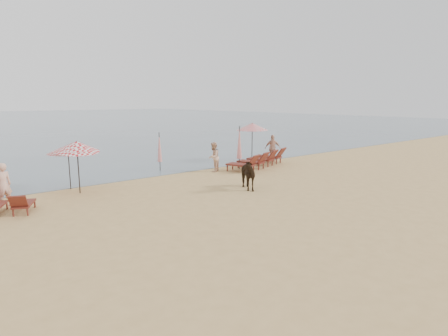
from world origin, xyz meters
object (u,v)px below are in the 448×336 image
(umbrella_closed_left, at_px, (159,147))
(beachgoer_left, at_px, (3,185))
(umbrella_open_left_a, at_px, (68,149))
(cow, at_px, (245,174))
(umbrella_open_left_b, at_px, (77,146))
(beachgoer_right_a, at_px, (214,157))
(beachgoer_right_b, at_px, (273,148))
(umbrella_closed_right, at_px, (239,143))
(umbrella_open_right, at_px, (252,127))
(lounger_cluster_right, at_px, (259,159))

(umbrella_closed_left, relative_size, beachgoer_left, 1.31)
(umbrella_open_left_a, height_order, cow, umbrella_open_left_a)
(umbrella_open_left_b, bearing_deg, umbrella_open_left_a, 99.19)
(umbrella_open_left_a, bearing_deg, beachgoer_right_a, 19.24)
(umbrella_open_left_a, relative_size, beachgoer_right_b, 1.15)
(umbrella_open_left_b, height_order, beachgoer_right_b, umbrella_open_left_b)
(umbrella_closed_left, relative_size, umbrella_closed_right, 0.87)
(umbrella_open_right, distance_m, beachgoer_right_b, 1.98)
(lounger_cluster_right, bearing_deg, beachgoer_left, 161.71)
(umbrella_closed_left, height_order, umbrella_closed_right, umbrella_closed_right)
(umbrella_open_left_b, bearing_deg, beachgoer_right_a, 6.98)
(umbrella_closed_right, distance_m, beachgoer_right_b, 3.64)
(umbrella_open_left_a, xyz_separation_m, umbrella_closed_left, (5.45, 1.36, -0.48))
(lounger_cluster_right, bearing_deg, umbrella_open_left_b, 159.79)
(umbrella_closed_left, xyz_separation_m, cow, (0.83, -6.44, -0.67))
(umbrella_closed_left, height_order, beachgoer_right_a, umbrella_closed_left)
(lounger_cluster_right, xyz_separation_m, beachgoer_right_b, (2.17, 0.96, 0.41))
(cow, bearing_deg, beachgoer_right_b, 57.64)
(lounger_cluster_right, distance_m, beachgoer_right_a, 3.14)
(umbrella_open_left_b, distance_m, umbrella_closed_right, 9.40)
(umbrella_closed_right, xyz_separation_m, beachgoer_right_b, (3.52, 0.64, -0.69))
(umbrella_open_left_a, height_order, umbrella_open_left_b, umbrella_open_left_b)
(beachgoer_right_a, bearing_deg, umbrella_open_left_a, -39.60)
(beachgoer_left, distance_m, beachgoer_right_a, 10.67)
(beachgoer_left, distance_m, beachgoer_right_b, 15.90)
(umbrella_open_right, height_order, umbrella_closed_left, umbrella_open_right)
(umbrella_open_left_a, height_order, umbrella_closed_right, umbrella_closed_right)
(lounger_cluster_right, relative_size, umbrella_closed_right, 1.87)
(cow, height_order, beachgoer_right_b, beachgoer_right_b)
(cow, distance_m, beachgoer_right_a, 4.57)
(cow, xyz_separation_m, beachgoer_right_b, (6.69, 4.68, 0.18))
(umbrella_closed_left, bearing_deg, lounger_cluster_right, -26.86)
(umbrella_open_left_a, xyz_separation_m, umbrella_open_right, (12.07, 0.64, 0.46))
(umbrella_closed_right, height_order, cow, umbrella_closed_right)
(umbrella_open_right, bearing_deg, beachgoer_right_a, 178.04)
(cow, bearing_deg, umbrella_closed_right, 74.50)
(umbrella_open_left_b, relative_size, beachgoer_right_a, 1.41)
(umbrella_open_left_a, distance_m, umbrella_closed_right, 9.52)
(beachgoer_left, relative_size, beachgoer_right_a, 1.01)
(umbrella_open_left_b, xyz_separation_m, cow, (6.21, -4.03, -1.37))
(umbrella_open_right, xyz_separation_m, cow, (-5.78, -5.72, -1.60))
(umbrella_closed_right, relative_size, beachgoer_right_b, 1.44)
(umbrella_closed_right, relative_size, beachgoer_left, 1.50)
(umbrella_open_right, distance_m, umbrella_closed_left, 6.72)
(umbrella_closed_right, bearing_deg, umbrella_open_left_a, 173.78)
(lounger_cluster_right, height_order, cow, cow)
(umbrella_closed_right, height_order, beachgoer_right_b, umbrella_closed_right)
(umbrella_closed_left, bearing_deg, beachgoer_right_b, -13.10)
(umbrella_open_left_b, relative_size, cow, 1.42)
(umbrella_open_left_b, bearing_deg, beachgoer_left, -168.08)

